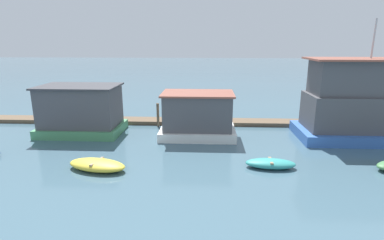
% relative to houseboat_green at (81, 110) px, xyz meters
% --- Properties ---
extents(ground_plane, '(200.00, 200.00, 0.00)m').
position_rel_houseboat_green_xyz_m(ground_plane, '(8.01, -0.18, -1.68)').
color(ground_plane, '#426070').
extents(dock_walkway, '(33.80, 1.57, 0.30)m').
position_rel_houseboat_green_xyz_m(dock_walkway, '(8.01, 3.05, -1.53)').
color(dock_walkway, brown).
rests_on(dock_walkway, ground_plane).
extents(houseboat_green, '(5.70, 3.67, 3.48)m').
position_rel_houseboat_green_xyz_m(houseboat_green, '(0.00, 0.00, 0.00)').
color(houseboat_green, '#4C9360').
rests_on(houseboat_green, ground_plane).
extents(houseboat_white, '(5.19, 3.44, 3.09)m').
position_rel_houseboat_green_xyz_m(houseboat_white, '(8.36, -0.27, -0.21)').
color(houseboat_white, white).
rests_on(houseboat_white, ground_plane).
extents(houseboat_blue, '(7.13, 4.20, 7.87)m').
position_rel_houseboat_green_xyz_m(houseboat_blue, '(18.84, -0.25, 0.74)').
color(houseboat_blue, '#3866B7').
rests_on(houseboat_blue, ground_plane).
extents(dinghy_yellow, '(3.36, 2.02, 0.54)m').
position_rel_houseboat_green_xyz_m(dinghy_yellow, '(3.35, -6.28, -1.41)').
color(dinghy_yellow, yellow).
rests_on(dinghy_yellow, ground_plane).
extents(dinghy_teal, '(2.65, 1.19, 0.47)m').
position_rel_houseboat_green_xyz_m(dinghy_teal, '(12.39, -5.55, -1.45)').
color(dinghy_teal, teal).
rests_on(dinghy_teal, ground_plane).
extents(mooring_post_far_right, '(0.20, 0.20, 1.85)m').
position_rel_houseboat_green_xyz_m(mooring_post_far_right, '(5.19, 2.01, -0.76)').
color(mooring_post_far_right, brown).
rests_on(mooring_post_far_right, ground_plane).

